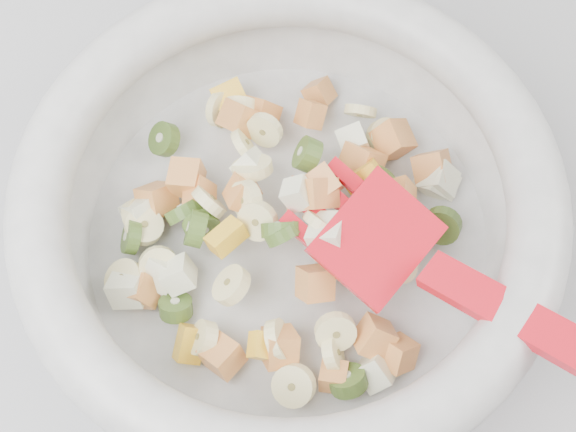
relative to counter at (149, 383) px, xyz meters
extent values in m
cube|color=#A1A2A6|center=(0.00, 0.00, 0.00)|extent=(2.00, 0.60, 0.90)
cylinder|color=silver|center=(0.17, -0.02, 0.46)|extent=(0.29, 0.29, 0.02)
torus|color=silver|center=(0.17, -0.02, 0.53)|extent=(0.35, 0.35, 0.04)
cylinder|color=beige|center=(0.19, -0.04, 0.51)|extent=(0.03, 0.03, 0.03)
cylinder|color=beige|center=(0.19, -0.11, 0.48)|extent=(0.02, 0.03, 0.03)
cylinder|color=beige|center=(0.15, -0.03, 0.50)|extent=(0.04, 0.03, 0.03)
cylinder|color=beige|center=(0.11, -0.10, 0.48)|extent=(0.02, 0.03, 0.03)
cylinder|color=beige|center=(0.24, -0.06, 0.49)|extent=(0.03, 0.03, 0.02)
cylinder|color=beige|center=(0.24, -0.04, 0.49)|extent=(0.03, 0.03, 0.02)
cylinder|color=beige|center=(0.13, -0.07, 0.50)|extent=(0.03, 0.04, 0.03)
cylinder|color=beige|center=(0.12, -0.01, 0.50)|extent=(0.03, 0.03, 0.03)
cylinder|color=beige|center=(0.13, 0.08, 0.48)|extent=(0.03, 0.03, 0.03)
cylinder|color=beige|center=(0.15, 0.01, 0.50)|extent=(0.03, 0.03, 0.02)
cylinder|color=beige|center=(0.16, 0.05, 0.49)|extent=(0.03, 0.03, 0.04)
cylinder|color=beige|center=(0.23, -0.02, 0.50)|extent=(0.02, 0.04, 0.04)
cylinder|color=beige|center=(0.25, 0.04, 0.48)|extent=(0.04, 0.04, 0.02)
cylinder|color=beige|center=(0.15, -0.10, 0.49)|extent=(0.02, 0.04, 0.04)
cylinder|color=beige|center=(0.14, -0.01, 0.51)|extent=(0.02, 0.04, 0.03)
cylinder|color=beige|center=(0.07, 0.00, 0.48)|extent=(0.02, 0.03, 0.03)
cylinder|color=beige|center=(0.23, 0.06, 0.48)|extent=(0.03, 0.02, 0.03)
cylinder|color=beige|center=(0.15, 0.04, 0.49)|extent=(0.02, 0.03, 0.03)
cylinder|color=beige|center=(0.16, -0.13, 0.48)|extent=(0.04, 0.04, 0.02)
cylinder|color=beige|center=(0.19, -0.10, 0.49)|extent=(0.03, 0.02, 0.03)
cylinder|color=beige|center=(0.15, 0.07, 0.48)|extent=(0.03, 0.02, 0.03)
cylinder|color=beige|center=(0.08, -0.04, 0.48)|extent=(0.04, 0.03, 0.03)
cylinder|color=beige|center=(0.06, -0.05, 0.48)|extent=(0.04, 0.04, 0.02)
cylinder|color=beige|center=(0.07, -0.01, 0.49)|extent=(0.03, 0.03, 0.02)
cube|color=#FF9D50|center=(0.20, 0.06, 0.48)|extent=(0.03, 0.03, 0.03)
cube|color=#FF9D50|center=(0.23, 0.02, 0.49)|extent=(0.04, 0.03, 0.04)
cube|color=#FF9D50|center=(0.19, -0.13, 0.48)|extent=(0.02, 0.02, 0.02)
cube|color=#FF9D50|center=(0.23, -0.12, 0.48)|extent=(0.03, 0.03, 0.03)
cube|color=#FF9D50|center=(0.28, 0.01, 0.48)|extent=(0.03, 0.03, 0.04)
cube|color=#FF9D50|center=(0.18, -0.02, 0.51)|extent=(0.02, 0.02, 0.02)
cube|color=#FF9D50|center=(0.21, 0.08, 0.47)|extent=(0.03, 0.03, 0.03)
cube|color=#FF9D50|center=(0.10, 0.02, 0.49)|extent=(0.03, 0.03, 0.02)
cube|color=#FF9D50|center=(0.14, -0.01, 0.50)|extent=(0.03, 0.03, 0.03)
cube|color=#FF9D50|center=(0.16, 0.07, 0.48)|extent=(0.04, 0.03, 0.04)
cube|color=#FF9D50|center=(0.08, 0.01, 0.48)|extent=(0.03, 0.03, 0.04)
cube|color=#FF9D50|center=(0.07, -0.06, 0.48)|extent=(0.03, 0.03, 0.03)
cube|color=#FF9D50|center=(0.21, -0.11, 0.48)|extent=(0.03, 0.03, 0.03)
cube|color=#FF9D50|center=(0.25, 0.03, 0.48)|extent=(0.03, 0.03, 0.03)
cube|color=#FF9D50|center=(0.18, -0.07, 0.50)|extent=(0.03, 0.03, 0.03)
cube|color=#FF9D50|center=(0.19, -0.02, 0.51)|extent=(0.03, 0.03, 0.04)
cube|color=#FF9D50|center=(0.19, -0.01, 0.51)|extent=(0.03, 0.03, 0.03)
cube|color=#FF9D50|center=(0.11, 0.00, 0.49)|extent=(0.02, 0.02, 0.03)
cube|color=#FF9D50|center=(0.15, -0.11, 0.49)|extent=(0.03, 0.03, 0.03)
cube|color=#FF9D50|center=(0.12, -0.11, 0.48)|extent=(0.03, 0.03, 0.03)
cube|color=#FF9D50|center=(0.15, 0.06, 0.49)|extent=(0.04, 0.03, 0.04)
cube|color=#FF9D50|center=(0.25, -0.01, 0.49)|extent=(0.03, 0.02, 0.03)
cylinder|color=#73A938|center=(0.16, -0.04, 0.51)|extent=(0.03, 0.02, 0.03)
cylinder|color=#73A938|center=(0.11, -0.02, 0.49)|extent=(0.03, 0.02, 0.03)
cylinder|color=#73A938|center=(0.06, -0.02, 0.48)|extent=(0.02, 0.03, 0.03)
cylinder|color=#73A938|center=(0.24, 0.00, 0.49)|extent=(0.03, 0.03, 0.02)
cylinder|color=#73A938|center=(0.27, -0.04, 0.48)|extent=(0.03, 0.03, 0.03)
cylinder|color=#73A938|center=(0.09, 0.05, 0.48)|extent=(0.03, 0.03, 0.02)
cylinder|color=#73A938|center=(0.09, -0.07, 0.48)|extent=(0.03, 0.03, 0.02)
cylinder|color=#73A938|center=(0.19, -0.13, 0.48)|extent=(0.03, 0.03, 0.03)
cylinder|color=#73A938|center=(0.16, -0.04, 0.51)|extent=(0.03, 0.02, 0.03)
cylinder|color=#73A938|center=(0.24, -0.05, 0.48)|extent=(0.04, 0.03, 0.03)
cylinder|color=#73A938|center=(0.10, -0.01, 0.49)|extent=(0.03, 0.03, 0.03)
cylinder|color=#73A938|center=(0.19, 0.02, 0.50)|extent=(0.03, 0.04, 0.04)
cylinder|color=#73A938|center=(0.11, -0.02, 0.50)|extent=(0.02, 0.03, 0.04)
cube|color=white|center=(0.22, 0.04, 0.48)|extent=(0.03, 0.02, 0.03)
cube|color=white|center=(0.08, -0.05, 0.48)|extent=(0.03, 0.03, 0.03)
cube|color=white|center=(0.09, -0.05, 0.49)|extent=(0.02, 0.03, 0.03)
cube|color=white|center=(0.19, -0.05, 0.51)|extent=(0.04, 0.04, 0.03)
cube|color=white|center=(0.28, 0.00, 0.47)|extent=(0.04, 0.03, 0.04)
cube|color=white|center=(0.15, 0.02, 0.50)|extent=(0.03, 0.03, 0.03)
cube|color=white|center=(0.24, -0.04, 0.49)|extent=(0.03, 0.03, 0.03)
cube|color=white|center=(0.21, -0.13, 0.47)|extent=(0.03, 0.03, 0.03)
cube|color=white|center=(0.28, 0.00, 0.48)|extent=(0.03, 0.03, 0.03)
cube|color=white|center=(0.07, 0.00, 0.48)|extent=(0.03, 0.03, 0.03)
cube|color=white|center=(0.06, -0.05, 0.48)|extent=(0.03, 0.03, 0.03)
cube|color=white|center=(0.18, -0.02, 0.52)|extent=(0.03, 0.02, 0.03)
cube|color=yellow|center=(0.13, -0.04, 0.50)|extent=(0.03, 0.03, 0.02)
cube|color=yellow|center=(0.10, -0.10, 0.48)|extent=(0.03, 0.03, 0.03)
cube|color=yellow|center=(0.15, -0.11, 0.49)|extent=(0.03, 0.02, 0.02)
cube|color=yellow|center=(0.22, 0.00, 0.49)|extent=(0.03, 0.03, 0.03)
cube|color=yellow|center=(0.14, 0.09, 0.48)|extent=(0.03, 0.03, 0.02)
cube|color=red|center=(0.22, -0.05, 0.51)|extent=(0.09, 0.09, 0.03)
cube|color=red|center=(0.21, -0.01, 0.51)|extent=(0.03, 0.03, 0.02)
cube|color=red|center=(0.20, -0.02, 0.51)|extent=(0.03, 0.03, 0.02)
cube|color=red|center=(0.19, -0.03, 0.51)|extent=(0.03, 0.03, 0.02)
cube|color=red|center=(0.18, -0.04, 0.51)|extent=(0.03, 0.03, 0.02)
camera|label=1|loc=(0.14, -0.24, 0.98)|focal=50.00mm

